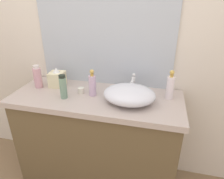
{
  "coord_description": "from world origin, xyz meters",
  "views": [
    {
      "loc": [
        0.47,
        -0.9,
        1.61
      ],
      "look_at": [
        0.16,
        0.4,
        0.97
      ],
      "focal_mm": 32.16,
      "sensor_mm": 36.0,
      "label": 1
    }
  ],
  "objects_px": {
    "tissue_box": "(57,78)",
    "soap_dispenser": "(92,84)",
    "perfume_bottle": "(38,77)",
    "sink_basin": "(129,94)",
    "candle_jar": "(81,90)",
    "lotion_bottle": "(63,87)",
    "spray_can": "(170,87)"
  },
  "relations": [
    {
      "from": "tissue_box",
      "to": "soap_dispenser",
      "type": "bearing_deg",
      "value": -15.35
    },
    {
      "from": "tissue_box",
      "to": "perfume_bottle",
      "type": "bearing_deg",
      "value": -157.8
    },
    {
      "from": "sink_basin",
      "to": "candle_jar",
      "type": "bearing_deg",
      "value": 171.34
    },
    {
      "from": "lotion_bottle",
      "to": "tissue_box",
      "type": "distance_m",
      "value": 0.25
    },
    {
      "from": "tissue_box",
      "to": "spray_can",
      "type": "bearing_deg",
      "value": -0.72
    },
    {
      "from": "candle_jar",
      "to": "spray_can",
      "type": "bearing_deg",
      "value": 5.7
    },
    {
      "from": "soap_dispenser",
      "to": "tissue_box",
      "type": "relative_size",
      "value": 1.3
    },
    {
      "from": "tissue_box",
      "to": "candle_jar",
      "type": "xyz_separation_m",
      "value": [
        0.25,
        -0.08,
        -0.05
      ]
    },
    {
      "from": "soap_dispenser",
      "to": "sink_basin",
      "type": "bearing_deg",
      "value": -8.52
    },
    {
      "from": "perfume_bottle",
      "to": "candle_jar",
      "type": "xyz_separation_m",
      "value": [
        0.39,
        -0.02,
        -0.07
      ]
    },
    {
      "from": "soap_dispenser",
      "to": "tissue_box",
      "type": "bearing_deg",
      "value": 164.65
    },
    {
      "from": "soap_dispenser",
      "to": "lotion_bottle",
      "type": "height_order",
      "value": "soap_dispenser"
    },
    {
      "from": "soap_dispenser",
      "to": "tissue_box",
      "type": "height_order",
      "value": "soap_dispenser"
    },
    {
      "from": "sink_basin",
      "to": "perfume_bottle",
      "type": "relative_size",
      "value": 1.97
    },
    {
      "from": "lotion_bottle",
      "to": "spray_can",
      "type": "height_order",
      "value": "spray_can"
    },
    {
      "from": "sink_basin",
      "to": "soap_dispenser",
      "type": "xyz_separation_m",
      "value": [
        -0.3,
        0.04,
        0.03
      ]
    },
    {
      "from": "lotion_bottle",
      "to": "candle_jar",
      "type": "xyz_separation_m",
      "value": [
        0.1,
        0.11,
        -0.07
      ]
    },
    {
      "from": "lotion_bottle",
      "to": "spray_can",
      "type": "bearing_deg",
      "value": 13.07
    },
    {
      "from": "spray_can",
      "to": "tissue_box",
      "type": "relative_size",
      "value": 1.38
    },
    {
      "from": "tissue_box",
      "to": "lotion_bottle",
      "type": "bearing_deg",
      "value": -51.57
    },
    {
      "from": "sink_basin",
      "to": "lotion_bottle",
      "type": "height_order",
      "value": "lotion_bottle"
    },
    {
      "from": "sink_basin",
      "to": "spray_can",
      "type": "xyz_separation_m",
      "value": [
        0.28,
        0.13,
        0.04
      ]
    },
    {
      "from": "lotion_bottle",
      "to": "perfume_bottle",
      "type": "bearing_deg",
      "value": 155.93
    },
    {
      "from": "soap_dispenser",
      "to": "spray_can",
      "type": "distance_m",
      "value": 0.59
    },
    {
      "from": "soap_dispenser",
      "to": "perfume_bottle",
      "type": "relative_size",
      "value": 1.1
    },
    {
      "from": "soap_dispenser",
      "to": "spray_can",
      "type": "relative_size",
      "value": 0.94
    },
    {
      "from": "tissue_box",
      "to": "candle_jar",
      "type": "height_order",
      "value": "tissue_box"
    },
    {
      "from": "spray_can",
      "to": "lotion_bottle",
      "type": "bearing_deg",
      "value": -166.93
    },
    {
      "from": "lotion_bottle",
      "to": "perfume_bottle",
      "type": "height_order",
      "value": "perfume_bottle"
    },
    {
      "from": "lotion_bottle",
      "to": "spray_can",
      "type": "distance_m",
      "value": 0.8
    },
    {
      "from": "lotion_bottle",
      "to": "soap_dispenser",
      "type": "bearing_deg",
      "value": 25.94
    },
    {
      "from": "spray_can",
      "to": "candle_jar",
      "type": "bearing_deg",
      "value": -174.3
    }
  ]
}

